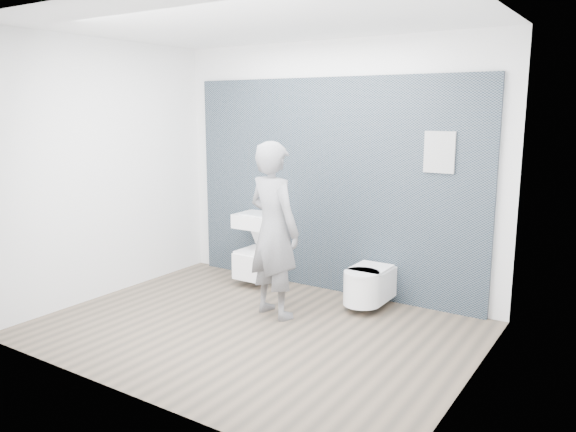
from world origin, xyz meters
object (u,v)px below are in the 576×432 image
Objects in this scene: toilet_rounded at (367,285)px; washbasin at (260,220)px; toilet_square at (258,261)px; visitor at (274,230)px.

washbasin is at bearing 175.15° from toilet_rounded.
washbasin is 0.84× the size of toilet_rounded.
toilet_square is (-0.00, -0.05, -0.49)m from washbasin.
toilet_square reaches higher than toilet_rounded.
visitor is (0.75, -0.81, 0.12)m from washbasin.
visitor is (0.75, -0.75, 0.61)m from toilet_square.
toilet_rounded is 1.17m from visitor.
washbasin is at bearing 90.00° from toilet_square.
washbasin is 0.49m from toilet_square.
visitor is (-0.71, -0.68, 0.63)m from toilet_rounded.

